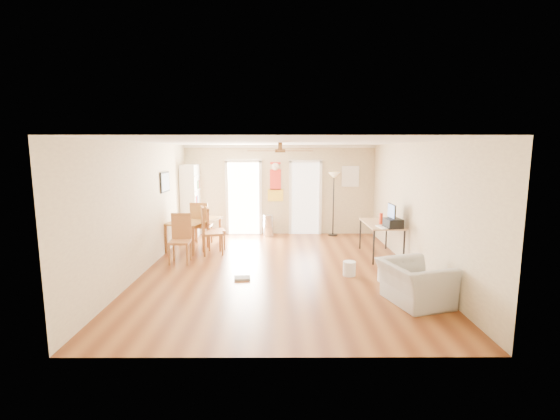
{
  "coord_description": "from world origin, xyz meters",
  "views": [
    {
      "loc": [
        -0.03,
        -7.8,
        2.43
      ],
      "look_at": [
        0.0,
        0.6,
        1.15
      ],
      "focal_mm": 24.93,
      "sensor_mm": 36.0,
      "label": 1
    }
  ],
  "objects_px": {
    "wastebasket_a": "(385,273)",
    "wastebasket_b": "(349,269)",
    "printer": "(393,223)",
    "dining_chair_right_b": "(212,231)",
    "bookshelf": "(191,201)",
    "trash_can": "(268,225)",
    "dining_chair_right_a": "(216,228)",
    "computer_desk": "(380,240)",
    "torchiere_lamp": "(333,204)",
    "dining_chair_near": "(180,239)",
    "armchair": "(415,283)",
    "dining_chair_far": "(202,223)"
  },
  "relations": [
    {
      "from": "bookshelf",
      "to": "dining_chair_right_b",
      "type": "height_order",
      "value": "bookshelf"
    },
    {
      "from": "dining_chair_right_a",
      "to": "computer_desk",
      "type": "xyz_separation_m",
      "value": [
        3.93,
        -0.71,
        -0.13
      ]
    },
    {
      "from": "trash_can",
      "to": "printer",
      "type": "xyz_separation_m",
      "value": [
        2.78,
        -2.72,
        0.57
      ]
    },
    {
      "from": "bookshelf",
      "to": "wastebasket_b",
      "type": "bearing_deg",
      "value": -25.62
    },
    {
      "from": "dining_chair_near",
      "to": "trash_can",
      "type": "bearing_deg",
      "value": 54.44
    },
    {
      "from": "dining_chair_near",
      "to": "torchiere_lamp",
      "type": "relative_size",
      "value": 0.58
    },
    {
      "from": "wastebasket_a",
      "to": "dining_chair_far",
      "type": "bearing_deg",
      "value": 144.05
    },
    {
      "from": "dining_chair_near",
      "to": "armchair",
      "type": "relative_size",
      "value": 1.03
    },
    {
      "from": "dining_chair_right_b",
      "to": "printer",
      "type": "distance_m",
      "value": 4.13
    },
    {
      "from": "dining_chair_right_a",
      "to": "trash_can",
      "type": "height_order",
      "value": "dining_chair_right_a"
    },
    {
      "from": "bookshelf",
      "to": "trash_can",
      "type": "relative_size",
      "value": 3.33
    },
    {
      "from": "computer_desk",
      "to": "dining_chair_right_a",
      "type": "bearing_deg",
      "value": 169.84
    },
    {
      "from": "wastebasket_a",
      "to": "wastebasket_b",
      "type": "height_order",
      "value": "wastebasket_a"
    },
    {
      "from": "bookshelf",
      "to": "printer",
      "type": "xyz_separation_m",
      "value": [
        4.98,
        -2.73,
        -0.14
      ]
    },
    {
      "from": "dining_chair_near",
      "to": "wastebasket_b",
      "type": "distance_m",
      "value": 3.67
    },
    {
      "from": "dining_chair_right_a",
      "to": "dining_chair_right_b",
      "type": "bearing_deg",
      "value": 163.75
    },
    {
      "from": "dining_chair_right_b",
      "to": "armchair",
      "type": "xyz_separation_m",
      "value": [
        3.75,
        -3.04,
        -0.23
      ]
    },
    {
      "from": "trash_can",
      "to": "armchair",
      "type": "bearing_deg",
      "value": -63.68
    },
    {
      "from": "dining_chair_near",
      "to": "printer",
      "type": "xyz_separation_m",
      "value": [
        4.63,
        -0.0,
        0.35
      ]
    },
    {
      "from": "dining_chair_right_a",
      "to": "torchiere_lamp",
      "type": "height_order",
      "value": "torchiere_lamp"
    },
    {
      "from": "dining_chair_far",
      "to": "dining_chair_right_a",
      "type": "bearing_deg",
      "value": 139.64
    },
    {
      "from": "bookshelf",
      "to": "dining_chair_right_a",
      "type": "distance_m",
      "value": 1.82
    },
    {
      "from": "dining_chair_near",
      "to": "wastebasket_a",
      "type": "bearing_deg",
      "value": -17.59
    },
    {
      "from": "dining_chair_near",
      "to": "wastebasket_b",
      "type": "height_order",
      "value": "dining_chair_near"
    },
    {
      "from": "wastebasket_a",
      "to": "printer",
      "type": "bearing_deg",
      "value": 68.89
    },
    {
      "from": "dining_chair_near",
      "to": "armchair",
      "type": "height_order",
      "value": "dining_chair_near"
    },
    {
      "from": "bookshelf",
      "to": "wastebasket_b",
      "type": "relative_size",
      "value": 7.16
    },
    {
      "from": "torchiere_lamp",
      "to": "wastebasket_b",
      "type": "height_order",
      "value": "torchiere_lamp"
    },
    {
      "from": "dining_chair_far",
      "to": "trash_can",
      "type": "relative_size",
      "value": 1.82
    },
    {
      "from": "dining_chair_right_a",
      "to": "printer",
      "type": "xyz_separation_m",
      "value": [
        4.05,
        -1.24,
        0.36
      ]
    },
    {
      "from": "bookshelf",
      "to": "trash_can",
      "type": "height_order",
      "value": "bookshelf"
    },
    {
      "from": "dining_chair_right_a",
      "to": "dining_chair_far",
      "type": "bearing_deg",
      "value": 27.73
    },
    {
      "from": "trash_can",
      "to": "torchiere_lamp",
      "type": "relative_size",
      "value": 0.34
    },
    {
      "from": "dining_chair_far",
      "to": "wastebasket_b",
      "type": "relative_size",
      "value": 3.91
    },
    {
      "from": "bookshelf",
      "to": "computer_desk",
      "type": "relative_size",
      "value": 1.4
    },
    {
      "from": "torchiere_lamp",
      "to": "wastebasket_b",
      "type": "xyz_separation_m",
      "value": [
        -0.18,
        -3.69,
        -0.77
      ]
    },
    {
      "from": "torchiere_lamp",
      "to": "printer",
      "type": "xyz_separation_m",
      "value": [
        0.91,
        -2.79,
        -0.04
      ]
    },
    {
      "from": "torchiere_lamp",
      "to": "wastebasket_a",
      "type": "relative_size",
      "value": 5.65
    },
    {
      "from": "dining_chair_right_b",
      "to": "wastebasket_a",
      "type": "height_order",
      "value": "dining_chair_right_b"
    },
    {
      "from": "dining_chair_far",
      "to": "armchair",
      "type": "bearing_deg",
      "value": 142.07
    },
    {
      "from": "trash_can",
      "to": "dining_chair_right_b",
      "type": "bearing_deg",
      "value": -122.76
    },
    {
      "from": "dining_chair_right_a",
      "to": "computer_desk",
      "type": "relative_size",
      "value": 0.71
    },
    {
      "from": "dining_chair_right_b",
      "to": "trash_can",
      "type": "height_order",
      "value": "dining_chair_right_b"
    },
    {
      "from": "printer",
      "to": "armchair",
      "type": "xyz_separation_m",
      "value": [
        -0.3,
        -2.29,
        -0.55
      ]
    },
    {
      "from": "dining_chair_far",
      "to": "wastebasket_b",
      "type": "height_order",
      "value": "dining_chair_far"
    },
    {
      "from": "printer",
      "to": "wastebasket_b",
      "type": "xyz_separation_m",
      "value": [
        -1.09,
        -0.9,
        -0.74
      ]
    },
    {
      "from": "dining_chair_near",
      "to": "bookshelf",
      "type": "bearing_deg",
      "value": 95.89
    },
    {
      "from": "trash_can",
      "to": "wastebasket_a",
      "type": "height_order",
      "value": "trash_can"
    },
    {
      "from": "dining_chair_near",
      "to": "trash_can",
      "type": "xyz_separation_m",
      "value": [
        1.85,
        2.72,
        -0.22
      ]
    },
    {
      "from": "dining_chair_near",
      "to": "printer",
      "type": "relative_size",
      "value": 2.78
    }
  ]
}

